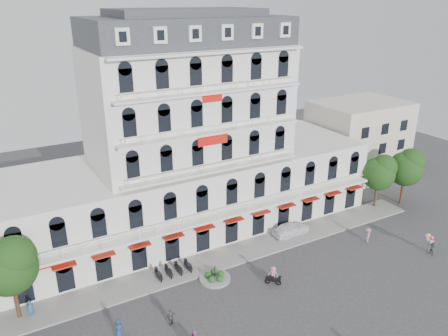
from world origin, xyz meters
TOP-DOWN VIEW (x-y plane):
  - ground at (0.00, 0.00)m, footprint 120.00×120.00m
  - sidewalk at (0.00, 9.00)m, footprint 53.00×4.00m
  - main_building at (0.00, 18.00)m, footprint 45.00×15.00m
  - flank_building_east at (30.00, 20.00)m, footprint 14.00×10.00m
  - traffic_island at (-3.00, 6.00)m, footprint 3.20×3.20m
  - parked_scooter_row at (-6.35, 8.80)m, footprint 4.40×1.80m
  - tree_west_inner at (-20.95, 9.48)m, footprint 4.76×4.76m
  - tree_east_inner at (24.05, 9.98)m, footprint 4.40×4.37m
  - tree_east_outer at (28.05, 8.98)m, footprint 4.65×4.65m
  - parked_car at (9.27, 9.50)m, footprint 4.84×2.07m
  - rider_center at (1.71, 2.48)m, footprint 1.33×1.28m
  - pedestrian_left at (-13.86, 2.91)m, footprint 0.92×0.70m
  - pedestrian_mid at (-9.46, 2.11)m, footprint 1.00×0.51m
  - pedestrian_right at (16.17, 3.80)m, footprint 1.32×1.21m
  - pedestrian_far at (-20.00, 9.01)m, footprint 0.76×0.62m
  - balloon_vendor at (20.26, -1.59)m, footprint 1.31×1.25m

SIDE VIEW (x-z plane):
  - ground at x=0.00m, z-range 0.00..0.00m
  - parked_scooter_row at x=-6.35m, z-range -0.55..0.55m
  - sidewalk at x=0.00m, z-range 0.00..0.16m
  - traffic_island at x=-3.00m, z-range -0.54..1.06m
  - parked_car at x=9.27m, z-range 0.00..1.63m
  - pedestrian_mid at x=-9.46m, z-range 0.00..1.64m
  - pedestrian_left at x=-13.86m, z-range 0.00..1.70m
  - pedestrian_far at x=-20.00m, z-range 0.00..1.78m
  - pedestrian_right at x=16.17m, z-range 0.00..1.78m
  - rider_center at x=1.71m, z-range 0.04..2.10m
  - balloon_vendor at x=20.26m, z-range 0.04..2.49m
  - tree_east_inner at x=24.05m, z-range 1.43..9.00m
  - tree_east_outer at x=28.05m, z-range 1.52..9.58m
  - tree_west_inner at x=-20.95m, z-range 1.56..9.81m
  - flank_building_east at x=30.00m, z-range 0.00..12.00m
  - main_building at x=0.00m, z-range -2.94..22.86m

